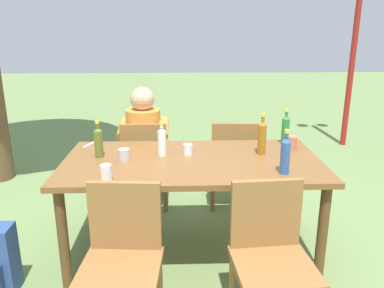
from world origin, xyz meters
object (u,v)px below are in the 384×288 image
Objects in this scene: bottle_green at (285,129)px; cup_glass at (188,149)px; dining_table at (192,170)px; bottle_amber at (262,137)px; bottle_olive at (99,141)px; cup_white at (106,173)px; bottle_clear at (162,141)px; chair_near_right at (270,250)px; table_knife at (94,142)px; bottle_blue at (285,155)px; cup_steel at (124,155)px; chair_near_left at (122,253)px; chair_far_left at (145,160)px; person_in_white_shirt at (145,140)px; lamp_post at (359,0)px; cup_terracotta at (292,143)px; chair_far_right at (233,159)px.

bottle_green reaches higher than cup_glass.
bottle_amber reaches higher than dining_table.
cup_white is at bearing -74.19° from bottle_olive.
chair_near_right is at bearing -54.17° from bottle_clear.
table_knife is at bearing 106.78° from cup_white.
bottle_blue is 1.15m from cup_steel.
chair_near_right and chair_near_left have the same top height.
chair_far_left is 0.20m from person_in_white_shirt.
bottle_clear is at bearing -75.81° from person_in_white_shirt.
bottle_green reaches higher than dining_table.
dining_table is 22.29× the size of cup_glass.
bottle_clear is (-0.64, 0.89, 0.39)m from chair_near_right.
person_in_white_shirt is 3.69× the size of bottle_amber.
lamp_post reaches higher than person_in_white_shirt.
lamp_post reaches higher than table_knife.
bottle_green is at bearing 15.56° from bottle_clear.
cup_steel is at bearing -170.38° from cup_terracotta.
cup_steel is (0.06, 0.39, -0.01)m from cup_white.
bottle_clear is (-0.22, 0.10, 0.20)m from dining_table.
cup_glass is 0.84m from cup_terracotta.
bottle_clear is 3.90m from lamp_post.
table_knife is at bearing 134.69° from chair_near_right.
cup_steel is (-0.47, -0.11, 0.00)m from cup_glass.
dining_table is 0.84m from cup_terracotta.
chair_near_left is at bearing -135.89° from bottle_green.
chair_near_right is 0.66m from bottle_blue.
chair_near_right is 1.58m from chair_far_right.
bottle_green is at bearing -18.62° from chair_far_left.
cup_terracotta is (1.49, 0.13, -0.07)m from bottle_olive.
lamp_post reaches higher than chair_near_right.
chair_far_left is 0.59m from table_knife.
bottle_amber is (0.12, -0.68, 0.41)m from chair_far_right.
dining_table is 8.20× the size of table_knife.
bottle_green reaches higher than cup_terracotta.
cup_white is at bearing -136.32° from cup_glass.
cup_white is 4.49m from lamp_post.
chair_near_right reaches higher than dining_table.
table_knife is at bearing 151.93° from bottle_blue.
bottle_blue is 2.78× the size of cup_terracotta.
lamp_post is at bearing 46.00° from chair_far_right.
dining_table is at bearing -164.69° from cup_terracotta.
chair_far_left is 1.25m from bottle_amber.
dining_table is 0.92m from chair_far_right.
dining_table is at bearing -130.13° from lamp_post.
chair_far_left is at bearing 120.16° from cup_glass.
person_in_white_shirt reaches higher than chair_far_right.
bottle_green is 1.61m from table_knife.
chair_far_left is 0.82m from bottle_clear.
person_in_white_shirt reaches higher than cup_glass.
bottle_green reaches higher than bottle_clear.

